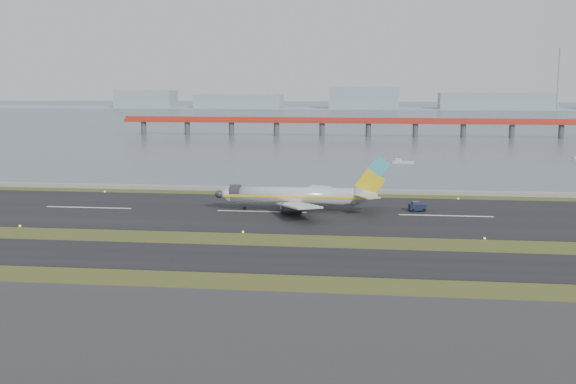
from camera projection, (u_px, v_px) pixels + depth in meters
name	position (u px, v px, depth m)	size (l,w,h in m)	color
ground	(235.00, 242.00, 130.19)	(1000.00, 1000.00, 0.00)	#334318
apron_strip	(133.00, 356.00, 76.26)	(1000.00, 50.00, 0.10)	#313134
taxiway_strip	(221.00, 258.00, 118.42)	(1000.00, 18.00, 0.10)	black
runway_strip	(262.00, 212.00, 159.59)	(1000.00, 45.00, 0.10)	black
seawall	(280.00, 190.00, 188.93)	(1000.00, 2.50, 1.00)	gray
bay_water	(347.00, 116.00, 581.16)	(1400.00, 800.00, 1.30)	#4C5C6D
red_pier	(368.00, 122.00, 371.69)	(260.00, 5.00, 10.20)	red
far_shoreline	(368.00, 103.00, 735.40)	(1400.00, 80.00, 60.50)	#8E9FA8
airliner	(300.00, 196.00, 159.92)	(38.52, 32.89, 12.80)	silver
pushback_tug	(417.00, 207.00, 159.98)	(3.96, 2.87, 2.28)	#121B32
workboat_near	(402.00, 162.00, 251.85)	(7.41, 2.53, 1.78)	silver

